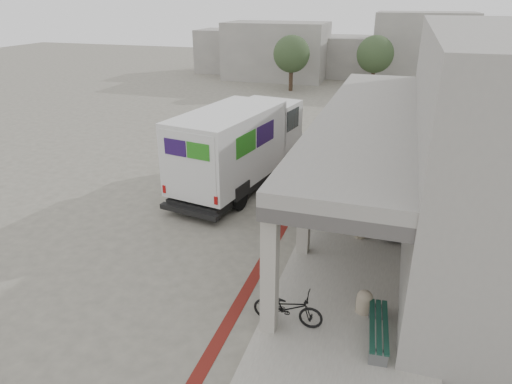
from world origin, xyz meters
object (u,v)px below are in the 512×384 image
(bicycle_black, at_px, (288,307))
(bench, at_px, (378,329))
(fedex_truck, at_px, (240,144))
(utility_cabinet, at_px, (397,224))

(bicycle_black, bearing_deg, bench, -89.11)
(fedex_truck, xyz_separation_m, utility_cabinet, (6.83, -3.19, -1.27))
(bench, distance_m, utility_cabinet, 5.49)
(utility_cabinet, bearing_deg, bench, -90.52)
(bench, relative_size, bicycle_black, 1.13)
(fedex_truck, relative_size, bicycle_black, 4.83)
(bicycle_black, bearing_deg, utility_cabinet, -24.34)
(utility_cabinet, bearing_deg, fedex_truck, 157.08)
(fedex_truck, bearing_deg, bench, -43.07)
(bench, distance_m, bicycle_black, 2.25)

